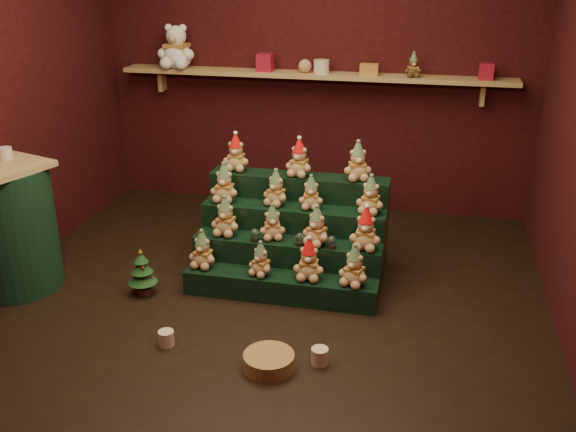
% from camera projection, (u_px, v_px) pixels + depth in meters
% --- Properties ---
extents(ground, '(4.00, 4.00, 0.00)m').
position_uv_depth(ground, '(262.00, 301.00, 4.60)').
color(ground, black).
rests_on(ground, ground).
extents(back_wall, '(4.00, 0.10, 2.80)m').
position_uv_depth(back_wall, '(317.00, 61.00, 5.93)').
color(back_wall, black).
rests_on(back_wall, ground).
extents(front_wall, '(4.00, 0.10, 2.80)m').
position_uv_depth(front_wall, '(103.00, 233.00, 2.22)').
color(front_wall, black).
rests_on(front_wall, ground).
extents(back_shelf, '(3.60, 0.26, 0.24)m').
position_uv_depth(back_shelf, '(313.00, 76.00, 5.81)').
color(back_shelf, tan).
rests_on(back_shelf, ground).
extents(riser_tier_front, '(1.40, 0.22, 0.18)m').
position_uv_depth(riser_tier_front, '(280.00, 287.00, 4.61)').
color(riser_tier_front, black).
rests_on(riser_tier_front, ground).
extents(riser_tier_midfront, '(1.40, 0.22, 0.36)m').
position_uv_depth(riser_tier_midfront, '(287.00, 262.00, 4.77)').
color(riser_tier_midfront, black).
rests_on(riser_tier_midfront, ground).
extents(riser_tier_midback, '(1.40, 0.22, 0.54)m').
position_uv_depth(riser_tier_midback, '(293.00, 240.00, 4.94)').
color(riser_tier_midback, black).
rests_on(riser_tier_midback, ground).
extents(riser_tier_back, '(1.40, 0.22, 0.72)m').
position_uv_depth(riser_tier_back, '(299.00, 218.00, 5.10)').
color(riser_tier_back, black).
rests_on(riser_tier_back, ground).
extents(teddy_0, '(0.22, 0.20, 0.28)m').
position_uv_depth(teddy_0, '(203.00, 249.00, 4.65)').
color(teddy_0, tan).
rests_on(teddy_0, riser_tier_front).
extents(teddy_1, '(0.23, 0.22, 0.25)m').
position_uv_depth(teddy_1, '(261.00, 259.00, 4.54)').
color(teddy_1, tan).
rests_on(teddy_1, riser_tier_front).
extents(teddy_2, '(0.22, 0.20, 0.30)m').
position_uv_depth(teddy_2, '(309.00, 259.00, 4.48)').
color(teddy_2, tan).
rests_on(teddy_2, riser_tier_front).
extents(teddy_3, '(0.26, 0.25, 0.30)m').
position_uv_depth(teddy_3, '(354.00, 266.00, 4.39)').
color(teddy_3, tan).
rests_on(teddy_3, riser_tier_front).
extents(teddy_4, '(0.23, 0.21, 0.30)m').
position_uv_depth(teddy_4, '(225.00, 216.00, 4.75)').
color(teddy_4, tan).
rests_on(teddy_4, riser_tier_midfront).
extents(teddy_5, '(0.23, 0.22, 0.26)m').
position_uv_depth(teddy_5, '(272.00, 222.00, 4.69)').
color(teddy_5, tan).
rests_on(teddy_5, riser_tier_midfront).
extents(teddy_6, '(0.27, 0.26, 0.29)m').
position_uv_depth(teddy_6, '(317.00, 226.00, 4.59)').
color(teddy_6, tan).
rests_on(teddy_6, riser_tier_midfront).
extents(teddy_7, '(0.23, 0.21, 0.31)m').
position_uv_depth(teddy_7, '(366.00, 229.00, 4.51)').
color(teddy_7, tan).
rests_on(teddy_7, riser_tier_midfront).
extents(teddy_8, '(0.22, 0.20, 0.30)m').
position_uv_depth(teddy_8, '(224.00, 183.00, 4.89)').
color(teddy_8, tan).
rests_on(teddy_8, riser_tier_midback).
extents(teddy_9, '(0.24, 0.23, 0.27)m').
position_uv_depth(teddy_9, '(276.00, 188.00, 4.83)').
color(teddy_9, tan).
rests_on(teddy_9, riser_tier_midback).
extents(teddy_10, '(0.20, 0.18, 0.25)m').
position_uv_depth(teddy_10, '(311.00, 192.00, 4.76)').
color(teddy_10, tan).
rests_on(teddy_10, riser_tier_midback).
extents(teddy_11, '(0.24, 0.22, 0.29)m').
position_uv_depth(teddy_11, '(371.00, 195.00, 4.67)').
color(teddy_11, tan).
rests_on(teddy_11, riser_tier_midback).
extents(teddy_12, '(0.21, 0.19, 0.29)m').
position_uv_depth(teddy_12, '(236.00, 153.00, 5.04)').
color(teddy_12, tan).
rests_on(teddy_12, riser_tier_back).
extents(teddy_13, '(0.24, 0.22, 0.29)m').
position_uv_depth(teddy_13, '(299.00, 158.00, 4.90)').
color(teddy_13, tan).
rests_on(teddy_13, riser_tier_back).
extents(teddy_14, '(0.26, 0.24, 0.30)m').
position_uv_depth(teddy_14, '(358.00, 161.00, 4.82)').
color(teddy_14, tan).
rests_on(teddy_14, riser_tier_back).
extents(snow_globe_a, '(0.07, 0.07, 0.09)m').
position_uv_depth(snow_globe_a, '(255.00, 235.00, 4.68)').
color(snow_globe_a, black).
rests_on(snow_globe_a, riser_tier_midfront).
extents(snow_globe_b, '(0.07, 0.07, 0.09)m').
position_uv_depth(snow_globe_b, '(299.00, 239.00, 4.61)').
color(snow_globe_b, black).
rests_on(snow_globe_b, riser_tier_midfront).
extents(snow_globe_c, '(0.07, 0.07, 0.09)m').
position_uv_depth(snow_globe_c, '(332.00, 242.00, 4.56)').
color(snow_globe_c, black).
rests_on(snow_globe_c, riser_tier_midfront).
extents(side_table, '(0.76, 0.69, 0.96)m').
position_uv_depth(side_table, '(8.00, 227.00, 4.65)').
color(side_table, tan).
rests_on(side_table, ground).
extents(table_ornament, '(0.10, 0.10, 0.08)m').
position_uv_depth(table_ornament, '(5.00, 153.00, 4.54)').
color(table_ornament, beige).
rests_on(table_ornament, side_table).
extents(mini_christmas_tree, '(0.21, 0.21, 0.36)m').
position_uv_depth(mini_christmas_tree, '(142.00, 272.00, 4.64)').
color(mini_christmas_tree, '#452518').
rests_on(mini_christmas_tree, ground).
extents(mug_left, '(0.10, 0.10, 0.10)m').
position_uv_depth(mug_left, '(166.00, 338.00, 4.06)').
color(mug_left, beige).
rests_on(mug_left, ground).
extents(mug_right, '(0.11, 0.11, 0.11)m').
position_uv_depth(mug_right, '(320.00, 356.00, 3.87)').
color(mug_right, beige).
rests_on(mug_right, ground).
extents(wicker_basket, '(0.37, 0.37, 0.10)m').
position_uv_depth(wicker_basket, '(269.00, 361.00, 3.83)').
color(wicker_basket, '#AD8945').
rests_on(wicker_basket, ground).
extents(white_bear, '(0.37, 0.33, 0.50)m').
position_uv_depth(white_bear, '(176.00, 41.00, 5.94)').
color(white_bear, white).
rests_on(white_bear, back_shelf).
extents(brown_bear, '(0.18, 0.16, 0.21)m').
position_uv_depth(brown_bear, '(413.00, 65.00, 5.55)').
color(brown_bear, '#52321B').
rests_on(brown_bear, back_shelf).
extents(gift_tin_red_a, '(0.14, 0.14, 0.16)m').
position_uv_depth(gift_tin_red_a, '(265.00, 62.00, 5.84)').
color(gift_tin_red_a, '#B11B35').
rests_on(gift_tin_red_a, back_shelf).
extents(gift_tin_cream, '(0.14, 0.14, 0.12)m').
position_uv_depth(gift_tin_cream, '(321.00, 67.00, 5.74)').
color(gift_tin_cream, beige).
rests_on(gift_tin_cream, back_shelf).
extents(gift_tin_red_b, '(0.12, 0.12, 0.14)m').
position_uv_depth(gift_tin_red_b, '(486.00, 71.00, 5.45)').
color(gift_tin_red_b, '#B11B35').
rests_on(gift_tin_red_b, back_shelf).
extents(shelf_plush_ball, '(0.12, 0.12, 0.12)m').
position_uv_depth(shelf_plush_ball, '(305.00, 66.00, 5.77)').
color(shelf_plush_ball, tan).
rests_on(shelf_plush_ball, back_shelf).
extents(scarf_gift_box, '(0.16, 0.10, 0.10)m').
position_uv_depth(scarf_gift_box, '(369.00, 70.00, 5.66)').
color(scarf_gift_box, orange).
rests_on(scarf_gift_box, back_shelf).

